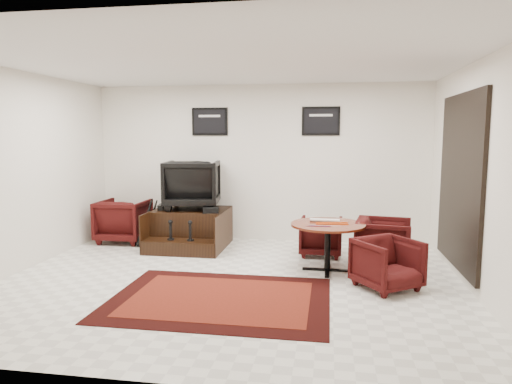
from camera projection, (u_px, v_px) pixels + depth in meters
ground at (230, 282)px, 5.96m from camera, size 6.00×6.00×0.00m
room_shell at (262, 145)px, 5.80m from camera, size 6.02×5.02×2.81m
area_rug at (220, 299)px, 5.33m from camera, size 2.54×1.90×0.01m
shine_podium at (191, 229)px, 7.85m from camera, size 1.24×1.28×0.64m
shine_chair at (192, 182)px, 7.88m from camera, size 1.02×0.97×0.93m
shoes_pair at (165, 207)px, 7.79m from camera, size 0.25×0.28×0.09m
polish_kit at (211, 210)px, 7.48m from camera, size 0.30×0.24×0.09m
umbrella_black at (145, 222)px, 7.76m from camera, size 0.32×0.12×0.87m
umbrella_hooked at (151, 221)px, 8.01m from camera, size 0.30×0.11×0.81m
armchair_side at (124, 218)px, 8.18m from camera, size 0.83×0.78×0.84m
meeting_table at (328, 230)px, 6.37m from camera, size 1.04×1.04×0.68m
table_chair_back at (321, 234)px, 7.26m from camera, size 0.67×0.63×0.67m
table_chair_window at (383, 240)px, 6.61m from camera, size 0.82×0.86×0.78m
table_chair_corner at (387, 261)px, 5.65m from camera, size 0.92×0.91×0.70m
paper_roll at (325, 220)px, 6.47m from camera, size 0.42×0.06×0.05m
table_clutter at (329, 224)px, 6.32m from camera, size 0.57×0.35×0.01m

